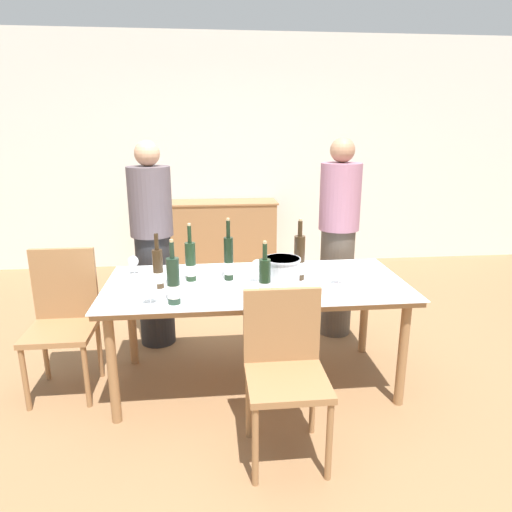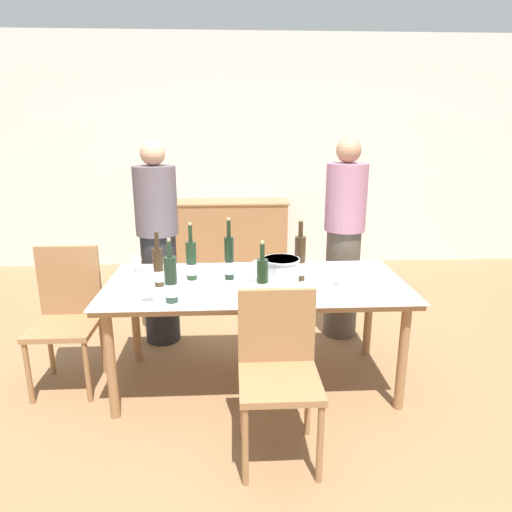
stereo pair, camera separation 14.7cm
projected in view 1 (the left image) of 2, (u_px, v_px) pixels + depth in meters
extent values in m
plane|color=olive|center=(256.00, 381.00, 3.21)|extent=(12.00, 12.00, 0.00)
cube|color=silver|center=(231.00, 154.00, 5.67)|extent=(8.00, 0.10, 2.80)
cube|color=#996B42|center=(218.00, 237.00, 5.64)|extent=(1.40, 0.44, 0.83)
cube|color=#996B42|center=(217.00, 202.00, 5.53)|extent=(1.45, 0.46, 0.02)
cylinder|color=#996B42|center=(113.00, 370.00, 2.68)|extent=(0.06, 0.06, 0.70)
cylinder|color=#996B42|center=(403.00, 355.00, 2.86)|extent=(0.06, 0.06, 0.70)
cylinder|color=#996B42|center=(132.00, 320.00, 3.37)|extent=(0.06, 0.06, 0.70)
cylinder|color=#996B42|center=(364.00, 310.00, 3.55)|extent=(0.06, 0.06, 0.70)
cube|color=#996B42|center=(256.00, 286.00, 3.02)|extent=(1.94, 0.88, 0.04)
cube|color=white|center=(256.00, 283.00, 3.01)|extent=(1.97, 0.91, 0.01)
cylinder|color=silver|center=(282.00, 273.00, 2.87)|extent=(0.22, 0.22, 0.20)
cylinder|color=silver|center=(282.00, 259.00, 2.84)|extent=(0.23, 0.23, 0.01)
cylinder|color=black|center=(229.00, 259.00, 3.02)|extent=(0.06, 0.06, 0.29)
cylinder|color=white|center=(229.00, 268.00, 3.04)|extent=(0.06, 0.06, 0.08)
cylinder|color=black|center=(228.00, 229.00, 2.97)|extent=(0.03, 0.03, 0.11)
cylinder|color=tan|center=(228.00, 219.00, 2.95)|extent=(0.02, 0.02, 0.02)
cylinder|color=#332314|center=(158.00, 269.00, 2.87)|extent=(0.06, 0.06, 0.25)
cylinder|color=silver|center=(159.00, 277.00, 2.89)|extent=(0.07, 0.07, 0.07)
cylinder|color=#332314|center=(156.00, 242.00, 2.83)|extent=(0.03, 0.03, 0.10)
cylinder|color=#1E3323|center=(173.00, 281.00, 2.61)|extent=(0.07, 0.07, 0.27)
cylinder|color=white|center=(174.00, 291.00, 2.63)|extent=(0.08, 0.08, 0.08)
cylinder|color=#1E3323|center=(172.00, 250.00, 2.56)|extent=(0.03, 0.03, 0.09)
cylinder|color=tan|center=(171.00, 241.00, 2.55)|extent=(0.02, 0.02, 0.02)
cylinder|color=black|center=(265.00, 279.00, 2.70)|extent=(0.07, 0.07, 0.24)
cylinder|color=white|center=(265.00, 287.00, 2.72)|extent=(0.07, 0.07, 0.07)
cylinder|color=black|center=(265.00, 252.00, 2.66)|extent=(0.03, 0.03, 0.10)
cylinder|color=tan|center=(265.00, 242.00, 2.64)|extent=(0.02, 0.02, 0.02)
cylinder|color=#332314|center=(299.00, 258.00, 3.03)|extent=(0.07, 0.07, 0.30)
cylinder|color=white|center=(299.00, 267.00, 3.04)|extent=(0.07, 0.07, 0.08)
cylinder|color=#332314|center=(300.00, 229.00, 2.97)|extent=(0.03, 0.03, 0.10)
cylinder|color=tan|center=(300.00, 220.00, 2.96)|extent=(0.02, 0.02, 0.02)
cylinder|color=black|center=(191.00, 262.00, 3.01)|extent=(0.07, 0.07, 0.26)
cylinder|color=silver|center=(191.00, 270.00, 3.03)|extent=(0.07, 0.07, 0.07)
cylinder|color=black|center=(189.00, 234.00, 2.96)|extent=(0.03, 0.03, 0.11)
cylinder|color=tan|center=(189.00, 224.00, 2.94)|extent=(0.02, 0.02, 0.02)
cylinder|color=white|center=(257.00, 282.00, 3.00)|extent=(0.06, 0.06, 0.00)
cylinder|color=white|center=(257.00, 276.00, 2.99)|extent=(0.01, 0.01, 0.08)
sphere|color=white|center=(257.00, 266.00, 2.97)|extent=(0.08, 0.08, 0.08)
cylinder|color=white|center=(284.00, 275.00, 3.16)|extent=(0.07, 0.07, 0.00)
cylinder|color=white|center=(284.00, 269.00, 3.15)|extent=(0.01, 0.01, 0.08)
sphere|color=white|center=(284.00, 260.00, 3.13)|extent=(0.08, 0.08, 0.08)
cylinder|color=white|center=(134.00, 274.00, 3.17)|extent=(0.06, 0.06, 0.00)
cylinder|color=white|center=(134.00, 269.00, 3.16)|extent=(0.01, 0.01, 0.07)
sphere|color=white|center=(133.00, 261.00, 3.14)|extent=(0.07, 0.07, 0.07)
cylinder|color=white|center=(339.00, 284.00, 2.97)|extent=(0.07, 0.07, 0.00)
cylinder|color=white|center=(339.00, 278.00, 2.95)|extent=(0.01, 0.01, 0.08)
sphere|color=white|center=(340.00, 268.00, 2.94)|extent=(0.08, 0.08, 0.08)
cylinder|color=white|center=(173.00, 297.00, 2.74)|extent=(0.06, 0.06, 0.00)
cylinder|color=white|center=(173.00, 292.00, 2.73)|extent=(0.01, 0.01, 0.06)
sphere|color=white|center=(172.00, 282.00, 2.71)|extent=(0.09, 0.09, 0.09)
cylinder|color=white|center=(151.00, 304.00, 2.64)|extent=(0.07, 0.07, 0.00)
cylinder|color=white|center=(150.00, 298.00, 2.63)|extent=(0.01, 0.01, 0.07)
sphere|color=white|center=(149.00, 287.00, 2.61)|extent=(0.09, 0.09, 0.09)
cylinder|color=#996B42|center=(25.00, 380.00, 2.83)|extent=(0.03, 0.03, 0.43)
cylinder|color=#996B42|center=(86.00, 376.00, 2.87)|extent=(0.03, 0.03, 0.43)
cylinder|color=#996B42|center=(45.00, 352.00, 3.18)|extent=(0.03, 0.03, 0.43)
cylinder|color=#996B42|center=(100.00, 349.00, 3.22)|extent=(0.03, 0.03, 0.43)
cube|color=#996B42|center=(61.00, 331.00, 2.96)|extent=(0.42, 0.42, 0.04)
cube|color=#996B42|center=(65.00, 284.00, 3.07)|extent=(0.42, 0.04, 0.49)
cylinder|color=#996B42|center=(255.00, 447.00, 2.23)|extent=(0.03, 0.03, 0.44)
cylinder|color=#996B42|center=(329.00, 441.00, 2.26)|extent=(0.03, 0.03, 0.44)
cylinder|color=#996B42|center=(249.00, 403.00, 2.58)|extent=(0.03, 0.03, 0.44)
cylinder|color=#996B42|center=(313.00, 399.00, 2.62)|extent=(0.03, 0.03, 0.44)
cube|color=#996B42|center=(287.00, 381.00, 2.36)|extent=(0.42, 0.42, 0.04)
cube|color=#996B42|center=(282.00, 325.00, 2.48)|extent=(0.42, 0.04, 0.42)
cylinder|color=#262628|center=(156.00, 290.00, 3.69)|extent=(0.28, 0.28, 0.91)
cylinder|color=#594C51|center=(150.00, 201.00, 3.49)|extent=(0.33, 0.33, 0.53)
sphere|color=tan|center=(147.00, 153.00, 3.39)|extent=(0.19, 0.19, 0.19)
cylinder|color=#51473D|center=(336.00, 282.00, 3.88)|extent=(0.28, 0.28, 0.92)
cylinder|color=#9E667A|center=(340.00, 197.00, 3.68)|extent=(0.33, 0.33, 0.54)
sphere|color=#A37556|center=(343.00, 150.00, 3.58)|extent=(0.20, 0.20, 0.20)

